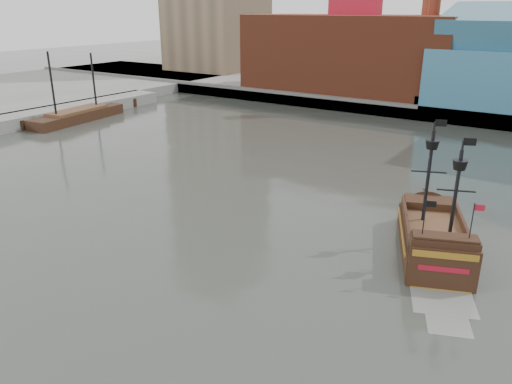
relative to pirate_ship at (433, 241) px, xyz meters
The scene contains 6 objects.
ground 17.32m from the pirate_ship, 129.80° to the right, with size 400.00×400.00×0.00m, color #2D302A.
promenade_far 79.49m from the pirate_ship, 98.00° to the left, with size 220.00×60.00×2.00m, color slate.
seawall 50.45m from the pirate_ship, 102.67° to the left, with size 220.00×1.00×2.60m, color #4C4C49.
pier 71.06m from the pirate_ship, 166.39° to the left, with size 6.00×40.00×2.00m, color slate.
pirate_ship is the anchor object (origin of this frame).
docked_vessel 66.30m from the pirate_ship, 166.07° to the left, with size 6.50×18.79×12.52m.
Camera 1 is at (19.18, -24.22, 18.50)m, focal length 35.00 mm.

